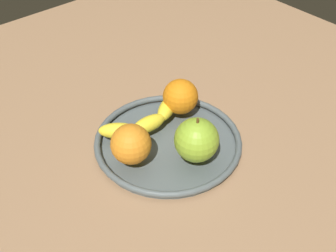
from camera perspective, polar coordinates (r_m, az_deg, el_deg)
ground_plane at (r=85.01cm, az=0.00°, el=-3.49°), size 134.12×134.12×4.00cm
fruit_bowl at (r=83.01cm, az=0.00°, el=-2.04°), size 28.02×28.02×1.80cm
banana at (r=84.25cm, az=-2.86°, el=0.82°), size 19.36×7.60×3.03cm
apple at (r=76.26cm, az=3.75°, el=-1.83°), size 7.98×7.98×8.78cm
orange_front_left at (r=86.65cm, az=1.64°, el=3.86°), size 7.09×7.09×7.09cm
orange_back_right at (r=76.11cm, az=-4.84°, el=-2.39°), size 7.24×7.24×7.24cm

